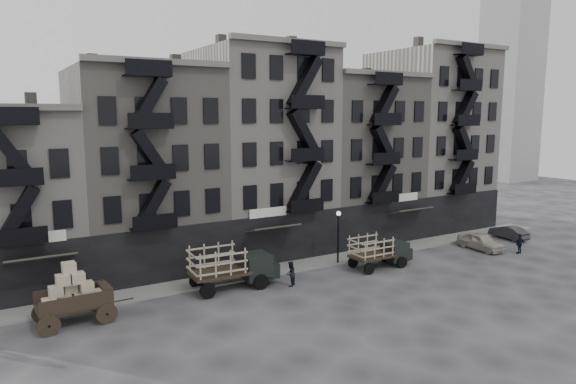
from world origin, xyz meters
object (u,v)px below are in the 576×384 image
wagon (71,289)px  car_far (509,232)px  stake_truck_east (380,249)px  pedestrian_mid (290,274)px  stake_truck_west (232,264)px  policeman (520,244)px  car_east (481,241)px

wagon → car_far: 38.79m
stake_truck_east → car_far: bearing=3.1°
pedestrian_mid → stake_truck_west: bearing=-64.6°
stake_truck_east → policeman: bearing=-13.0°
wagon → policeman: wagon is taller
wagon → pedestrian_mid: (13.94, -0.79, -1.16)m
pedestrian_mid → stake_truck_east: bearing=141.4°
stake_truck_east → car_east: size_ratio=1.20×
pedestrian_mid → wagon: bearing=-43.4°
wagon → stake_truck_east: bearing=-4.5°
stake_truck_east → policeman: size_ratio=3.01×
pedestrian_mid → policeman: 21.22m
car_far → policeman: size_ratio=2.22×
car_far → pedestrian_mid: (-24.82, -1.03, 0.24)m
stake_truck_west → stake_truck_east: 11.92m
stake_truck_west → car_far: bearing=1.5°
car_east → wagon: bearing=179.2°
car_east → car_far: size_ratio=1.13×
wagon → policeman: bearing=-8.9°
wagon → policeman: size_ratio=2.51×
stake_truck_east → car_east: bearing=-2.1°
stake_truck_east → car_east: (11.10, -0.47, -0.74)m
wagon → stake_truck_west: wagon is taller
wagon → stake_truck_west: size_ratio=0.70×
wagon → car_east: size_ratio=1.00×
stake_truck_west → car_far: (28.48, -0.64, -1.10)m
stake_truck_west → car_far: size_ratio=1.61×
stake_truck_east → car_east: 11.14m
wagon → stake_truck_east: wagon is taller
wagon → pedestrian_mid: wagon is taller
pedestrian_mid → policeman: bearing=132.2°
car_far → policeman: 5.40m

